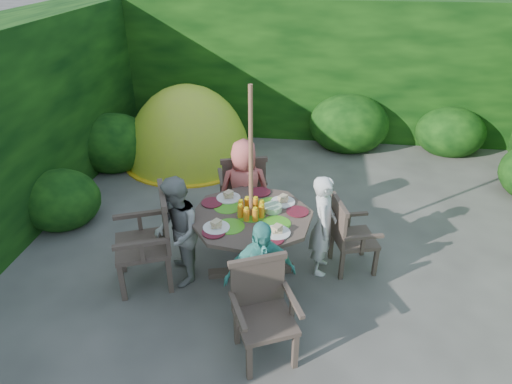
# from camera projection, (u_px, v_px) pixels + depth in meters

# --- Properties ---
(ground) EXTENTS (60.00, 60.00, 0.00)m
(ground) POSITION_uv_depth(u_px,v_px,m) (309.00, 247.00, 5.70)
(ground) COLOR #47453F
(ground) RESTS_ON ground
(hedge_enclosure) EXTENTS (9.00, 9.00, 2.50)m
(hedge_enclosure) POSITION_uv_depth(u_px,v_px,m) (317.00, 116.00, 6.25)
(hedge_enclosure) COLOR black
(hedge_enclosure) RESTS_ON ground
(patio_table) EXTENTS (1.64, 1.64, 0.95)m
(patio_table) POSITION_uv_depth(u_px,v_px,m) (252.00, 225.00, 4.93)
(patio_table) COLOR #3D3027
(patio_table) RESTS_ON ground
(parasol_pole) EXTENTS (0.05, 0.05, 2.20)m
(parasol_pole) POSITION_uv_depth(u_px,v_px,m) (251.00, 189.00, 4.72)
(parasol_pole) COLOR brown
(parasol_pole) RESTS_ON ground
(garden_chair_right) EXTENTS (0.58, 0.62, 0.85)m
(garden_chair_right) POSITION_uv_depth(u_px,v_px,m) (349.00, 234.00, 5.13)
(garden_chair_right) COLOR #3D3027
(garden_chair_right) RESTS_ON ground
(garden_chair_left) EXTENTS (0.76, 0.80, 1.06)m
(garden_chair_left) POSITION_uv_depth(u_px,v_px,m) (150.00, 238.00, 4.88)
(garden_chair_left) COLOR #3D3027
(garden_chair_left) RESTS_ON ground
(garden_chair_back) EXTENTS (0.71, 0.67, 0.99)m
(garden_chair_back) POSITION_uv_depth(u_px,v_px,m) (243.00, 188.00, 5.94)
(garden_chair_back) COLOR #3D3027
(garden_chair_back) RESTS_ON ground
(garden_chair_front) EXTENTS (0.69, 0.66, 0.91)m
(garden_chair_front) POSITION_uv_depth(u_px,v_px,m) (263.00, 309.00, 4.05)
(garden_chair_front) COLOR #3D3027
(garden_chair_front) RESTS_ON ground
(child_right) EXTENTS (0.30, 0.45, 1.20)m
(child_right) POSITION_uv_depth(u_px,v_px,m) (323.00, 225.00, 5.04)
(child_right) COLOR white
(child_right) RESTS_ON ground
(child_left) EXTENTS (0.65, 0.73, 1.26)m
(child_left) POSITION_uv_depth(u_px,v_px,m) (177.00, 232.00, 4.86)
(child_left) COLOR #979893
(child_left) RESTS_ON ground
(child_back) EXTENTS (0.72, 0.56, 1.31)m
(child_back) POSITION_uv_depth(u_px,v_px,m) (244.00, 190.00, 5.63)
(child_back) COLOR #DB615A
(child_back) RESTS_ON ground
(child_front) EXTENTS (0.76, 0.55, 1.20)m
(child_front) POSITION_uv_depth(u_px,v_px,m) (260.00, 277.00, 4.26)
(child_front) COLOR #4AAE9F
(child_front) RESTS_ON ground
(dome_tent) EXTENTS (2.27, 2.27, 2.59)m
(dome_tent) POSITION_uv_depth(u_px,v_px,m) (190.00, 159.00, 8.01)
(dome_tent) COLOR #C1D729
(dome_tent) RESTS_ON ground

